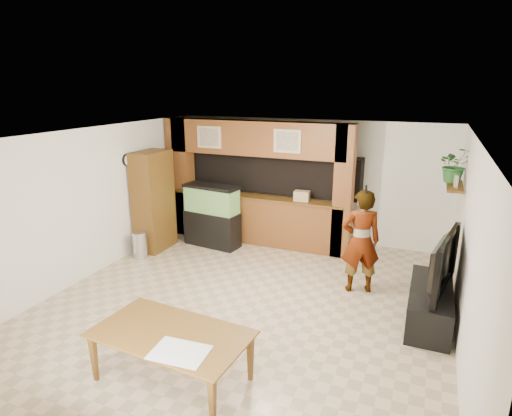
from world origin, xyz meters
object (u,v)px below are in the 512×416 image
at_px(person, 361,241).
at_px(dining_table, 170,358).
at_px(television, 435,261).
at_px(pantry_cabinet, 153,201).
at_px(aquarium, 212,216).

relative_size(person, dining_table, 0.98).
xyz_separation_m(television, dining_table, (-2.70, -2.56, -0.62)).
distance_m(pantry_cabinet, television, 5.43).
relative_size(aquarium, dining_table, 0.74).
height_order(television, person, person).
bearing_deg(person, television, 131.13).
relative_size(aquarium, television, 0.92).
height_order(person, dining_table, person).
bearing_deg(television, aquarium, 81.60).
xyz_separation_m(aquarium, dining_table, (1.63, -4.05, -0.33)).
distance_m(television, person, 1.25).
bearing_deg(aquarium, dining_table, -61.08).
height_order(aquarium, dining_table, aquarium).
relative_size(television, dining_table, 0.80).
bearing_deg(person, pantry_cabinet, -25.96).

